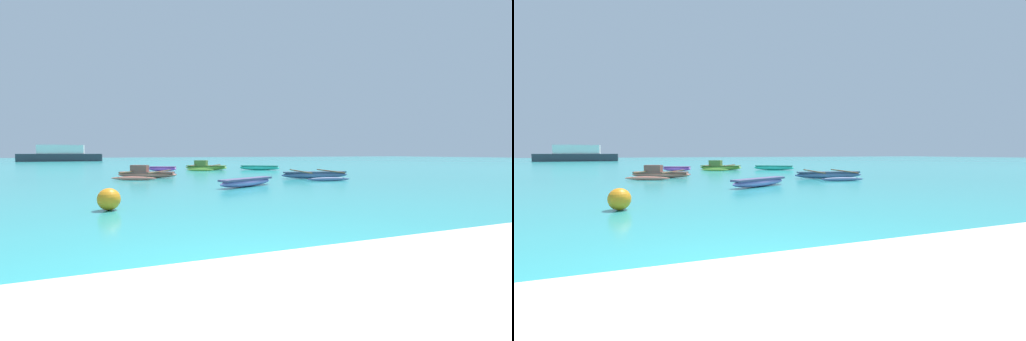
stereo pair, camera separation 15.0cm
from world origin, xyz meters
The scene contains 9 objects.
ground_plane centered at (0.00, 0.00, 0.00)m, with size 240.00×240.00×0.00m.
moored_boat_0 centered at (2.04, 24.80, 0.21)m, with size 2.26×1.55×0.38m.
moored_boat_1 centered at (3.74, 10.54, 0.20)m, with size 3.05×2.03×0.36m.
moored_boat_2 centered at (9.02, 13.50, 0.20)m, with size 3.95×4.42×0.44m.
moored_boat_3 centered at (5.69, 25.41, 0.27)m, with size 3.79×4.26×0.82m.
moored_boat_4 centered at (0.21, 17.58, 0.24)m, with size 3.87×4.40×0.74m.
moored_boat_5 centered at (9.83, 23.41, 0.22)m, with size 3.10×2.34×0.40m.
mooring_buoy_0 centered at (-1.59, 6.17, 0.28)m, with size 0.55×0.55×0.55m.
distant_ferry centered at (-10.11, 66.31, 1.18)m, with size 13.19×2.90×2.90m.
Camera 1 is at (-1.45, -3.03, 1.42)m, focal length 24.00 mm.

